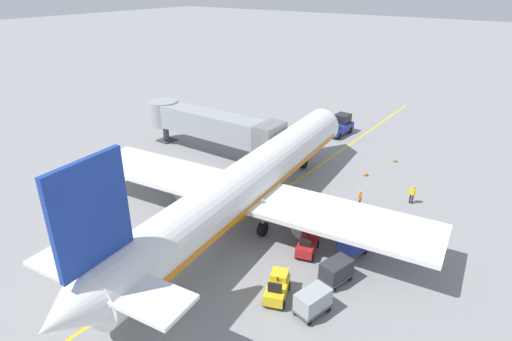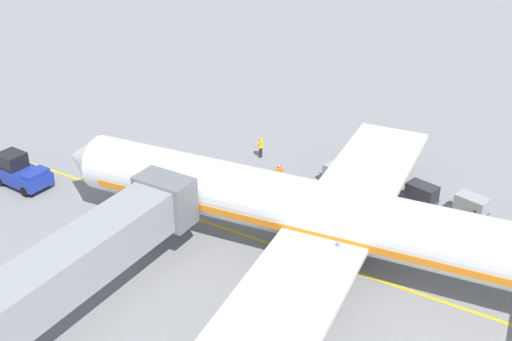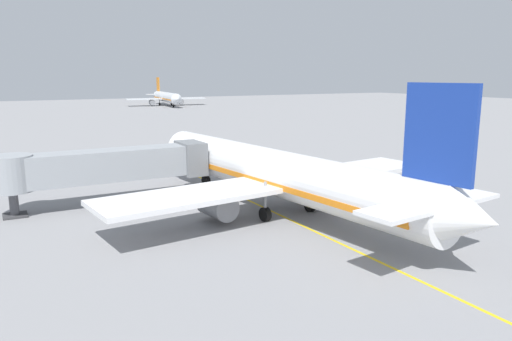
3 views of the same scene
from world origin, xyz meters
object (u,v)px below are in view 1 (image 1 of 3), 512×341
object	(u,v)px
pushback_tractor	(339,126)
baggage_tug_lead	(277,287)
safety_cone_nose_right	(395,159)
baggage_cart_front	(367,226)
safety_cone_nose_left	(366,173)
ground_crew_loader	(360,199)
baggage_tug_trailing	(308,244)
baggage_cart_tail_end	(313,301)
jet_bridge	(210,124)
ground_crew_wing_walker	(412,194)
baggage_cart_second_in_train	(353,244)
baggage_cart_third_in_train	(336,270)
parked_airliner	(248,183)

from	to	relation	value
pushback_tractor	baggage_tug_lead	bearing A→B (deg)	-71.14
safety_cone_nose_right	baggage_cart_front	bearing A→B (deg)	-78.62
safety_cone_nose_left	safety_cone_nose_right	xyz separation A→B (m)	(1.16, 5.18, 0.00)
baggage_cart_front	ground_crew_loader	xyz separation A→B (m)	(-2.20, 3.78, 0.00)
baggage_tug_trailing	baggage_cart_tail_end	bearing A→B (deg)	-57.89
ground_crew_loader	jet_bridge	bearing A→B (deg)	173.71
pushback_tractor	safety_cone_nose_left	size ratio (longest dim) A/B	7.66
baggage_cart_front	ground_crew_wing_walker	world-z (taller)	ground_crew_wing_walker
baggage_cart_front	baggage_cart_second_in_train	xyz separation A→B (m)	(0.12, -2.87, 0.00)
pushback_tractor	baggage_cart_second_in_train	size ratio (longest dim) A/B	1.52
baggage_cart_third_in_train	baggage_cart_tail_end	xyz separation A→B (m)	(0.15, -3.40, 0.00)
baggage_tug_lead	baggage_tug_trailing	world-z (taller)	same
baggage_cart_second_in_train	baggage_cart_third_in_train	distance (m)	3.34
safety_cone_nose_right	safety_cone_nose_left	bearing A→B (deg)	-102.65
jet_bridge	safety_cone_nose_left	world-z (taller)	jet_bridge
pushback_tractor	ground_crew_wing_walker	xyz separation A→B (m)	(13.15, -12.86, -0.15)
baggage_cart_second_in_train	baggage_cart_third_in_train	bearing A→B (deg)	-84.26
baggage_cart_front	safety_cone_nose_right	xyz separation A→B (m)	(-3.15, 15.64, -0.66)
baggage_tug_trailing	baggage_cart_second_in_train	size ratio (longest dim) A/B	0.92
baggage_tug_lead	safety_cone_nose_left	xyz separation A→B (m)	(-2.44, 20.04, -0.42)
ground_crew_wing_walker	safety_cone_nose_right	world-z (taller)	ground_crew_wing_walker
baggage_tug_trailing	baggage_cart_front	xyz separation A→B (m)	(2.68, 4.36, 0.24)
safety_cone_nose_left	safety_cone_nose_right	distance (m)	5.31
jet_bridge	baggage_cart_second_in_train	distance (m)	22.68
baggage_cart_third_in_train	ground_crew_wing_walker	bearing A→B (deg)	87.20
baggage_tug_trailing	baggage_cart_third_in_train	size ratio (longest dim) A/B	0.92
ground_crew_wing_walker	ground_crew_loader	size ratio (longest dim) A/B	1.00
baggage_cart_third_in_train	baggage_cart_second_in_train	bearing A→B (deg)	95.74
ground_crew_wing_walker	pushback_tractor	bearing A→B (deg)	135.64
parked_airliner	baggage_tug_lead	xyz separation A→B (m)	(7.17, -6.61, -2.47)
baggage_cart_third_in_train	ground_crew_loader	distance (m)	10.32
baggage_tug_trailing	ground_crew_wing_walker	bearing A→B (deg)	72.01
baggage_cart_front	jet_bridge	bearing A→B (deg)	164.28
baggage_cart_third_in_train	ground_crew_wing_walker	distance (m)	13.54
jet_bridge	baggage_cart_tail_end	distance (m)	26.40
pushback_tractor	safety_cone_nose_left	world-z (taller)	pushback_tractor
ground_crew_wing_walker	baggage_cart_third_in_train	bearing A→B (deg)	-92.80
baggage_cart_second_in_train	baggage_cart_tail_end	world-z (taller)	same
baggage_cart_third_in_train	ground_crew_loader	size ratio (longest dim) A/B	1.76
baggage_tug_trailing	safety_cone_nose_right	size ratio (longest dim) A/B	4.64
baggage_cart_front	safety_cone_nose_left	world-z (taller)	baggage_cart_front
pushback_tractor	baggage_tug_trailing	bearing A→B (deg)	-69.13
ground_crew_loader	baggage_cart_third_in_train	bearing A→B (deg)	-75.09
jet_bridge	ground_crew_wing_walker	distance (m)	21.99
ground_crew_wing_walker	safety_cone_nose_left	size ratio (longest dim) A/B	2.86
pushback_tractor	safety_cone_nose_right	xyz separation A→B (m)	(8.89, -4.55, -0.81)
jet_bridge	baggage_tug_trailing	xyz separation A→B (m)	(18.00, -10.18, -2.75)
baggage_tug_trailing	ground_crew_loader	bearing A→B (deg)	86.64
pushback_tractor	baggage_tug_trailing	world-z (taller)	pushback_tractor
ground_crew_loader	baggage_cart_tail_end	bearing A→B (deg)	-78.15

